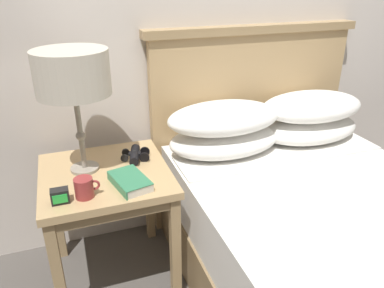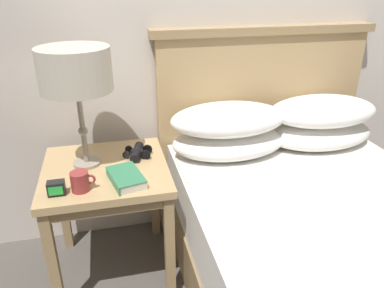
{
  "view_description": "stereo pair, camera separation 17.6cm",
  "coord_description": "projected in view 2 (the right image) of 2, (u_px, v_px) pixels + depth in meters",
  "views": [
    {
      "loc": [
        -0.84,
        -1.0,
        1.45
      ],
      "look_at": [
        -0.3,
        0.5,
        0.72
      ],
      "focal_mm": 35.0,
      "sensor_mm": 36.0,
      "label": 1
    },
    {
      "loc": [
        -0.67,
        -1.05,
        1.45
      ],
      "look_at": [
        -0.3,
        0.5,
        0.72
      ],
      "focal_mm": 35.0,
      "sensor_mm": 36.0,
      "label": 2
    }
  ],
  "objects": [
    {
      "name": "wall_back",
      "position": [
        229.0,
        4.0,
        1.97
      ],
      "size": [
        8.0,
        0.06,
        2.6
      ],
      "color": "silver",
      "rests_on": "ground_plane"
    },
    {
      "name": "binoculars_pair",
      "position": [
        137.0,
        152.0,
        1.86
      ],
      "size": [
        0.15,
        0.16,
        0.05
      ],
      "color": "black",
      "rests_on": "nightstand"
    },
    {
      "name": "bed",
      "position": [
        330.0,
        257.0,
        1.6
      ],
      "size": [
        1.27,
        1.97,
        1.19
      ],
      "color": "olive",
      "rests_on": "ground_plane"
    },
    {
      "name": "table_lamp",
      "position": [
        75.0,
        72.0,
        1.6
      ],
      "size": [
        0.31,
        0.31,
        0.55
      ],
      "color": "gray",
      "rests_on": "nightstand"
    },
    {
      "name": "book_on_nightstand",
      "position": [
        126.0,
        178.0,
        1.63
      ],
      "size": [
        0.17,
        0.23,
        0.04
      ],
      "color": "silver",
      "rests_on": "nightstand"
    },
    {
      "name": "alarm_clock",
      "position": [
        56.0,
        188.0,
        1.53
      ],
      "size": [
        0.07,
        0.05,
        0.06
      ],
      "color": "black",
      "rests_on": "nightstand"
    },
    {
      "name": "nightstand",
      "position": [
        107.0,
        182.0,
        1.79
      ],
      "size": [
        0.58,
        0.58,
        0.62
      ],
      "color": "tan",
      "rests_on": "ground_plane"
    },
    {
      "name": "coffee_mug",
      "position": [
        80.0,
        181.0,
        1.56
      ],
      "size": [
        0.1,
        0.08,
        0.08
      ],
      "color": "#993333",
      "rests_on": "nightstand"
    }
  ]
}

